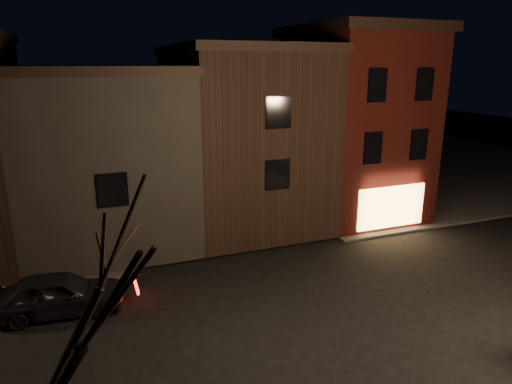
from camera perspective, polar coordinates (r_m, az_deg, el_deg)
ground at (r=17.07m, az=5.47°, el=-14.62°), size 120.00×120.00×0.00m
sidewalk_far_right at (r=43.42m, az=17.39°, el=3.68°), size 30.00×30.00×0.12m
corner_building at (r=27.16m, az=12.01°, el=8.63°), size 6.50×8.50×10.50m
row_building_a at (r=25.28m, az=-1.92°, el=7.16°), size 7.30×10.30×9.40m
row_building_b at (r=23.99m, az=-18.53°, el=4.67°), size 7.80×10.30×8.40m
parked_car_a at (r=17.95m, az=-23.45°, el=-11.59°), size 4.62×2.22×1.52m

